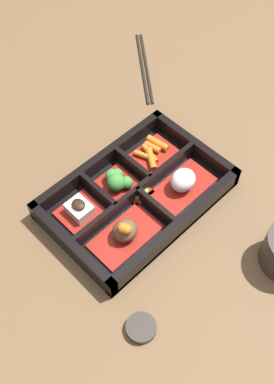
# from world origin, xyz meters

# --- Properties ---
(ground_plane) EXTENTS (3.00, 3.00, 0.00)m
(ground_plane) POSITION_xyz_m (0.00, 0.00, 0.00)
(ground_plane) COLOR brown
(bento_base) EXTENTS (0.30, 0.20, 0.01)m
(bento_base) POSITION_xyz_m (0.00, 0.00, 0.01)
(bento_base) COLOR black
(bento_base) RESTS_ON ground_plane
(bento_rim) EXTENTS (0.30, 0.20, 0.04)m
(bento_rim) POSITION_xyz_m (0.00, -0.00, 0.02)
(bento_rim) COLOR black
(bento_rim) RESTS_ON ground_plane
(bowl_rice) EXTENTS (0.11, 0.06, 0.04)m
(bowl_rice) POSITION_xyz_m (-0.07, 0.04, 0.03)
(bowl_rice) COLOR maroon
(bowl_rice) RESTS_ON bento_base
(bowl_stew) EXTENTS (0.11, 0.06, 0.05)m
(bowl_stew) POSITION_xyz_m (0.07, 0.04, 0.03)
(bowl_stew) COLOR maroon
(bowl_stew) RESTS_ON bento_base
(bowl_carrots) EXTENTS (0.08, 0.06, 0.02)m
(bowl_carrots) POSITION_xyz_m (-0.08, -0.04, 0.02)
(bowl_carrots) COLOR maroon
(bowl_carrots) RESTS_ON bento_base
(bowl_greens) EXTENTS (0.06, 0.06, 0.04)m
(bowl_greens) POSITION_xyz_m (0.01, -0.04, 0.03)
(bowl_greens) COLOR maroon
(bowl_greens) RESTS_ON bento_base
(bowl_tofu) EXTENTS (0.07, 0.06, 0.03)m
(bowl_tofu) POSITION_xyz_m (0.09, -0.04, 0.02)
(bowl_tofu) COLOR maroon
(bowl_tofu) RESTS_ON bento_base
(bowl_pickles) EXTENTS (0.04, 0.03, 0.01)m
(bowl_pickles) POSITION_xyz_m (-0.01, -0.00, 0.02)
(bowl_pickles) COLOR maroon
(bowl_pickles) RESTS_ON bento_base
(chopsticks) EXTENTS (0.15, 0.18, 0.01)m
(chopsticks) POSITION_xyz_m (-0.25, -0.23, 0.00)
(chopsticks) COLOR black
(chopsticks) RESTS_ON ground_plane
(sauce_dish) EXTENTS (0.04, 0.04, 0.01)m
(sauce_dish) POSITION_xyz_m (0.15, 0.16, 0.01)
(sauce_dish) COLOR #2D2823
(sauce_dish) RESTS_ON ground_plane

